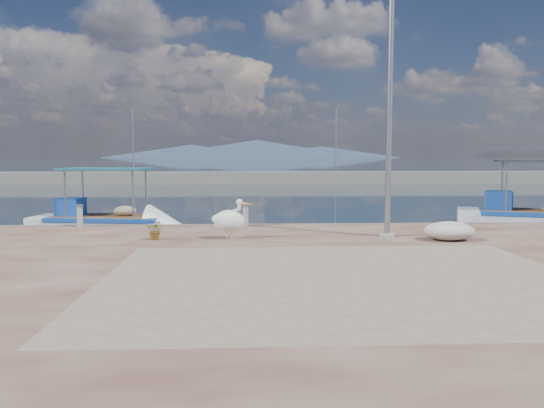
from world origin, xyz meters
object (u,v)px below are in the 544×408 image
Objects in this scene: lamp_post at (389,120)px; bollard_near at (246,214)px; boat_left at (106,225)px; boat_right at (539,220)px; pelican at (230,220)px.

lamp_post is 5.56m from bollard_near.
boat_right is (16.92, 0.51, 0.03)m from boat_left.
lamp_post is at bearing 22.76° from pelican.
pelican is at bearing -40.09° from boat_left.
boat_right is 12.12m from bollard_near.
bollard_near is at bearing 148.61° from lamp_post.
boat_left reaches higher than bollard_near.
boat_right is 10.12m from lamp_post.
lamp_post is (4.48, 0.22, 2.77)m from pelican.
lamp_post reaches higher than boat_right.
boat_right is at bearing 15.07° from bollard_near.
lamp_post is (9.29, -5.11, 3.58)m from boat_left.
bollard_near is (5.24, -2.64, 0.68)m from boat_left.
pelican is (-12.11, -5.84, 0.79)m from boat_right.
boat_right is 9.25× the size of bollard_near.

